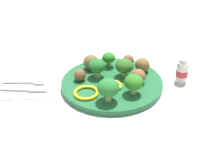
% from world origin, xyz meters
% --- Properties ---
extents(ground_plane, '(4.00, 4.00, 0.00)m').
position_xyz_m(ground_plane, '(0.00, 0.00, 0.00)').
color(ground_plane, '#B2B2AD').
extents(plate, '(0.28, 0.28, 0.02)m').
position_xyz_m(plate, '(0.00, 0.00, 0.01)').
color(plate, '#236638').
rests_on(plate, ground_plane).
extents(broccoli_floret_far_rim, '(0.04, 0.04, 0.05)m').
position_xyz_m(broccoli_floret_far_rim, '(-0.01, 0.08, 0.04)').
color(broccoli_floret_far_rim, '#92BC72').
rests_on(broccoli_floret_far_rim, plate).
extents(broccoli_floret_back_right, '(0.05, 0.05, 0.05)m').
position_xyz_m(broccoli_floret_back_right, '(0.03, 0.03, 0.05)').
color(broccoli_floret_back_right, '#AAC472').
rests_on(broccoli_floret_back_right, plate).
extents(broccoli_floret_front_right, '(0.05, 0.05, 0.05)m').
position_xyz_m(broccoli_floret_front_right, '(0.06, -0.06, 0.05)').
color(broccoli_floret_front_right, '#A2C66E').
rests_on(broccoli_floret_front_right, plate).
extents(broccoli_floret_mid_left, '(0.05, 0.05, 0.05)m').
position_xyz_m(broccoli_floret_mid_left, '(-0.04, 0.02, 0.05)').
color(broccoli_floret_mid_left, '#90B982').
rests_on(broccoli_floret_mid_left, plate).
extents(broccoli_floret_center, '(0.05, 0.05, 0.06)m').
position_xyz_m(broccoli_floret_center, '(-0.01, -0.10, 0.05)').
color(broccoli_floret_center, '#AABB66').
rests_on(broccoli_floret_center, plate).
extents(meatball_near_rim, '(0.03, 0.03, 0.03)m').
position_xyz_m(meatball_near_rim, '(-0.09, -0.00, 0.03)').
color(meatball_near_rim, brown).
rests_on(meatball_near_rim, plate).
extents(meatball_mid_left, '(0.04, 0.04, 0.04)m').
position_xyz_m(meatball_mid_left, '(0.07, -0.01, 0.04)').
color(meatball_mid_left, brown).
rests_on(meatball_mid_left, plate).
extents(meatball_front_left, '(0.05, 0.05, 0.05)m').
position_xyz_m(meatball_front_left, '(-0.06, 0.07, 0.04)').
color(meatball_front_left, brown).
rests_on(meatball_front_left, plate).
extents(meatball_front_right, '(0.04, 0.04, 0.04)m').
position_xyz_m(meatball_front_right, '(0.09, 0.06, 0.04)').
color(meatball_front_right, brown).
rests_on(meatball_front_right, plate).
extents(meatball_far_rim, '(0.03, 0.03, 0.03)m').
position_xyz_m(meatball_far_rim, '(0.05, 0.10, 0.03)').
color(meatball_far_rim, brown).
rests_on(meatball_far_rim, plate).
extents(pepper_ring_near_rim, '(0.07, 0.07, 0.01)m').
position_xyz_m(pepper_ring_near_rim, '(-0.00, -0.03, 0.02)').
color(pepper_ring_near_rim, yellow).
rests_on(pepper_ring_near_rim, plate).
extents(pepper_ring_back_left, '(0.08, 0.08, 0.01)m').
position_xyz_m(pepper_ring_back_left, '(-0.06, -0.07, 0.02)').
color(pepper_ring_back_left, yellow).
rests_on(pepper_ring_back_left, plate).
extents(napkin, '(0.18, 0.14, 0.01)m').
position_xyz_m(napkin, '(-0.25, -0.02, 0.00)').
color(napkin, white).
rests_on(napkin, ground_plane).
extents(fork, '(0.12, 0.02, 0.01)m').
position_xyz_m(fork, '(-0.24, -0.00, 0.01)').
color(fork, silver).
rests_on(fork, napkin).
extents(knife, '(0.15, 0.02, 0.01)m').
position_xyz_m(knife, '(-0.24, -0.04, 0.01)').
color(knife, silver).
rests_on(knife, napkin).
extents(yogurt_bottle, '(0.03, 0.03, 0.07)m').
position_xyz_m(yogurt_bottle, '(0.20, 0.03, 0.03)').
color(yogurt_bottle, white).
rests_on(yogurt_bottle, ground_plane).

